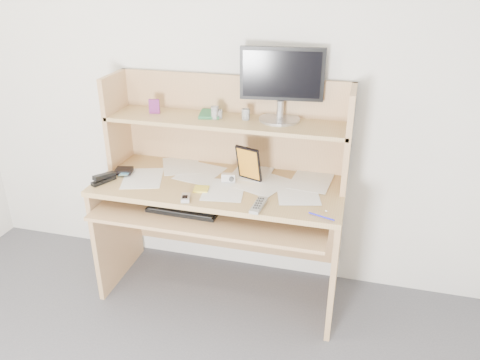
% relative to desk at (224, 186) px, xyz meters
% --- Properties ---
extents(back_wall, '(3.60, 0.04, 2.50)m').
position_rel_desk_xyz_m(back_wall, '(0.00, 0.24, 0.56)').
color(back_wall, silver).
rests_on(back_wall, floor).
extents(desk, '(1.40, 0.70, 1.30)m').
position_rel_desk_xyz_m(desk, '(0.00, 0.00, 0.00)').
color(desk, tan).
rests_on(desk, floor).
extents(paper_clutter, '(1.32, 0.54, 0.01)m').
position_rel_desk_xyz_m(paper_clutter, '(0.00, -0.08, 0.06)').
color(paper_clutter, white).
rests_on(paper_clutter, desk).
extents(keyboard, '(0.40, 0.15, 0.03)m').
position_rel_desk_xyz_m(keyboard, '(-0.15, -0.27, -0.03)').
color(keyboard, black).
rests_on(keyboard, desk).
extents(tv_remote, '(0.06, 0.18, 0.02)m').
position_rel_desk_xyz_m(tv_remote, '(0.28, -0.31, 0.07)').
color(tv_remote, gray).
rests_on(tv_remote, paper_clutter).
extents(flip_phone, '(0.07, 0.09, 0.02)m').
position_rel_desk_xyz_m(flip_phone, '(-0.11, -0.32, 0.07)').
color(flip_phone, silver).
rests_on(flip_phone, paper_clutter).
extents(stapler, '(0.10, 0.15, 0.05)m').
position_rel_desk_xyz_m(stapler, '(-0.64, -0.24, 0.08)').
color(stapler, black).
rests_on(stapler, paper_clutter).
extents(wallet, '(0.11, 0.10, 0.02)m').
position_rel_desk_xyz_m(wallet, '(-0.59, -0.10, 0.07)').
color(wallet, black).
rests_on(wallet, paper_clutter).
extents(sticky_note_pad, '(0.09, 0.09, 0.01)m').
position_rel_desk_xyz_m(sticky_note_pad, '(-0.07, -0.19, 0.06)').
color(sticky_note_pad, '#F1FF43').
rests_on(sticky_note_pad, desk).
extents(digital_camera, '(0.08, 0.04, 0.05)m').
position_rel_desk_xyz_m(digital_camera, '(0.05, -0.06, 0.09)').
color(digital_camera, silver).
rests_on(digital_camera, paper_clutter).
extents(game_case, '(0.14, 0.06, 0.21)m').
position_rel_desk_xyz_m(game_case, '(0.15, -0.01, 0.16)').
color(game_case, black).
rests_on(game_case, paper_clutter).
extents(blue_pen, '(0.13, 0.05, 0.01)m').
position_rel_desk_xyz_m(blue_pen, '(0.60, -0.34, 0.07)').
color(blue_pen, '#1D1BCA').
rests_on(blue_pen, paper_clutter).
extents(card_box, '(0.06, 0.03, 0.08)m').
position_rel_desk_xyz_m(card_box, '(-0.44, 0.07, 0.43)').
color(card_box, maroon).
rests_on(card_box, desk).
extents(shelf_book, '(0.15, 0.18, 0.02)m').
position_rel_desk_xyz_m(shelf_book, '(-0.11, 0.12, 0.39)').
color(shelf_book, '#317C4C').
rests_on(shelf_book, desk).
extents(chip_stack_a, '(0.06, 0.06, 0.06)m').
position_rel_desk_xyz_m(chip_stack_a, '(0.11, 0.09, 0.42)').
color(chip_stack_a, black).
rests_on(chip_stack_a, desk).
extents(chip_stack_b, '(0.04, 0.04, 0.06)m').
position_rel_desk_xyz_m(chip_stack_b, '(-0.07, 0.10, 0.42)').
color(chip_stack_b, silver).
rests_on(chip_stack_b, desk).
extents(chip_stack_c, '(0.05, 0.05, 0.05)m').
position_rel_desk_xyz_m(chip_stack_c, '(-0.04, 0.08, 0.41)').
color(chip_stack_c, black).
rests_on(chip_stack_c, desk).
extents(chip_stack_d, '(0.04, 0.04, 0.07)m').
position_rel_desk_xyz_m(chip_stack_d, '(-0.06, 0.06, 0.42)').
color(chip_stack_d, white).
rests_on(chip_stack_d, desk).
extents(monitor, '(0.46, 0.23, 0.40)m').
position_rel_desk_xyz_m(monitor, '(0.30, 0.15, 0.60)').
color(monitor, '#AEAEB3').
rests_on(monitor, desk).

